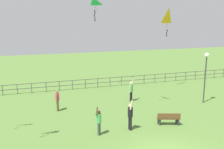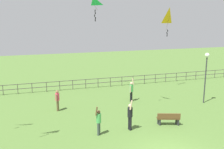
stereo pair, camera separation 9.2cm
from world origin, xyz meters
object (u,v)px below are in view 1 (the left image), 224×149
at_px(lamppost, 206,67).
at_px(person_1, 130,115).
at_px(person_2, 131,90).
at_px(kite_1, 93,2).
at_px(park_bench, 169,118).
at_px(kite_2, 169,16).
at_px(person_4, 99,120).
at_px(person_3, 57,99).

distance_m(lamppost, person_1, 8.60).
relative_size(person_2, kite_1, 0.90).
xyz_separation_m(lamppost, person_1, (-7.75, -3.12, -2.05)).
relative_size(park_bench, kite_2, 0.59).
xyz_separation_m(park_bench, kite_1, (-2.56, 10.10, 7.80)).
relative_size(park_bench, person_4, 0.84).
bearing_deg(park_bench, kite_2, 62.29).
bearing_deg(person_1, person_2, 67.78).
distance_m(person_1, kite_2, 11.76).
distance_m(person_2, person_3, 6.17).
relative_size(lamppost, person_4, 2.26).
height_order(person_2, kite_2, kite_2).
height_order(person_4, kite_1, kite_1).
xyz_separation_m(person_2, kite_2, (4.53, 2.26, 6.05)).
bearing_deg(person_4, lamppost, 18.31).
height_order(lamppost, park_bench, lamppost).
relative_size(person_3, kite_1, 0.73).
bearing_deg(kite_1, person_2, -66.62).
bearing_deg(lamppost, kite_2, 103.41).
height_order(person_3, kite_2, kite_2).
height_order(park_bench, person_4, person_4).
xyz_separation_m(person_1, person_4, (-2.06, -0.12, -0.08)).
xyz_separation_m(lamppost, park_bench, (-5.07, -3.19, -2.59)).
bearing_deg(lamppost, kite_1, 137.85).
distance_m(person_1, kite_1, 12.38).
bearing_deg(person_1, park_bench, -1.54).
relative_size(person_4, kite_2, 0.70).
relative_size(person_1, kite_2, 0.76).
distance_m(park_bench, kite_2, 10.84).
relative_size(lamppost, park_bench, 2.69).
relative_size(park_bench, person_2, 0.79).
bearing_deg(person_4, park_bench, 0.62).
xyz_separation_m(person_3, kite_1, (4.11, 5.20, 7.35)).
xyz_separation_m(person_4, kite_2, (8.75, 7.68, 6.10)).
distance_m(lamppost, person_3, 12.05).
height_order(person_3, kite_1, kite_1).
bearing_deg(person_4, person_1, 3.44).
xyz_separation_m(person_1, kite_1, (0.12, 10.03, 7.26)).
xyz_separation_m(park_bench, person_3, (-6.67, 4.90, 0.46)).
bearing_deg(person_3, person_4, -68.65).
bearing_deg(kite_1, kite_2, -20.58).
xyz_separation_m(person_4, kite_1, (2.18, 10.15, 7.34)).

